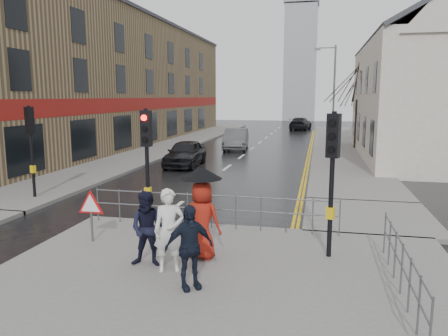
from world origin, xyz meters
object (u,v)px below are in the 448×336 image
at_px(pedestrian_a, 169,230).
at_px(pedestrian_d, 189,247).
at_px(pedestrian_b, 148,229).
at_px(car_mid, 236,139).
at_px(car_parked, 185,153).
at_px(pedestrian_with_umbrella, 202,210).

bearing_deg(pedestrian_a, pedestrian_d, -69.25).
relative_size(pedestrian_b, car_mid, 0.36).
xyz_separation_m(pedestrian_a, car_parked, (-4.21, 14.61, -0.31)).
bearing_deg(pedestrian_with_umbrella, car_parked, 108.90).
distance_m(pedestrian_a, pedestrian_d, 1.02).
relative_size(pedestrian_with_umbrella, car_parked, 0.51).
bearing_deg(pedestrian_with_umbrella, pedestrian_d, -83.71).
distance_m(pedestrian_with_umbrella, car_parked, 14.52).
bearing_deg(pedestrian_b, pedestrian_d, -43.85).
xyz_separation_m(pedestrian_with_umbrella, car_mid, (-3.40, 22.08, -0.52)).
distance_m(pedestrian_b, pedestrian_with_umbrella, 1.29).
bearing_deg(pedestrian_a, car_parked, 85.49).
relative_size(pedestrian_a, pedestrian_d, 1.07).
height_order(pedestrian_b, car_mid, pedestrian_b).
height_order(pedestrian_a, pedestrian_with_umbrella, pedestrian_with_umbrella).
distance_m(pedestrian_a, car_mid, 23.14).
xyz_separation_m(pedestrian_b, car_parked, (-3.66, 14.43, -0.25)).
bearing_deg(pedestrian_d, car_parked, 70.66).
relative_size(pedestrian_a, car_mid, 0.39).
height_order(pedestrian_with_umbrella, car_parked, pedestrian_with_umbrella).
bearing_deg(pedestrian_d, pedestrian_b, 105.55).
distance_m(pedestrian_b, pedestrian_d, 1.54).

